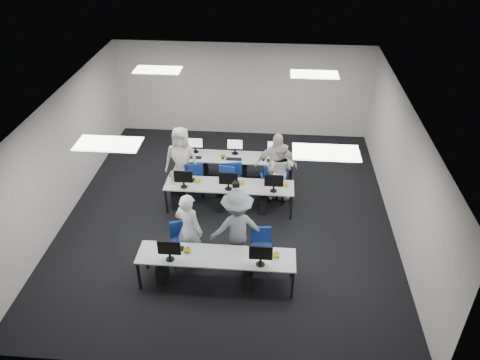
# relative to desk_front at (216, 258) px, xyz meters

# --- Properties ---
(room) EXTENTS (9.00, 9.02, 3.00)m
(room) POSITION_rel_desk_front_xyz_m (0.00, 2.40, 0.82)
(room) COLOR black
(room) RESTS_ON ground
(ceiling_panels) EXTENTS (5.20, 4.60, 0.02)m
(ceiling_panels) POSITION_rel_desk_front_xyz_m (0.00, 2.40, 2.30)
(ceiling_panels) COLOR white
(ceiling_panels) RESTS_ON room
(desk_front) EXTENTS (3.20, 0.70, 0.73)m
(desk_front) POSITION_rel_desk_front_xyz_m (0.00, 0.00, 0.00)
(desk_front) COLOR silver
(desk_front) RESTS_ON ground
(desk_mid) EXTENTS (3.20, 0.70, 0.73)m
(desk_mid) POSITION_rel_desk_front_xyz_m (0.00, 2.60, 0.00)
(desk_mid) COLOR silver
(desk_mid) RESTS_ON ground
(desk_back) EXTENTS (3.20, 0.70, 0.73)m
(desk_back) POSITION_rel_desk_front_xyz_m (0.00, 4.00, 0.00)
(desk_back) COLOR silver
(desk_back) RESTS_ON ground
(equipment_front) EXTENTS (2.51, 0.41, 1.19)m
(equipment_front) POSITION_rel_desk_front_xyz_m (-0.19, -0.02, -0.32)
(equipment_front) COLOR #0C2EA6
(equipment_front) RESTS_ON desk_front
(equipment_mid) EXTENTS (2.91, 0.41, 1.19)m
(equipment_mid) POSITION_rel_desk_front_xyz_m (-0.19, 2.58, -0.32)
(equipment_mid) COLOR white
(equipment_mid) RESTS_ON desk_mid
(equipment_back) EXTENTS (2.91, 0.41, 1.19)m
(equipment_back) POSITION_rel_desk_front_xyz_m (0.19, 4.02, -0.32)
(equipment_back) COLOR white
(equipment_back) RESTS_ON desk_back
(chair_0) EXTENTS (0.61, 0.63, 0.96)m
(chair_0) POSITION_rel_desk_front_xyz_m (-0.82, 0.59, -0.38)
(chair_0) COLOR navy
(chair_0) RESTS_ON ground
(chair_1) EXTENTS (0.50, 0.54, 0.91)m
(chair_1) POSITION_rel_desk_front_xyz_m (0.89, 0.58, -0.39)
(chair_1) COLOR navy
(chair_1) RESTS_ON ground
(chair_2) EXTENTS (0.55, 0.57, 0.85)m
(chair_2) POSITION_rel_desk_front_xyz_m (-0.99, 3.18, -0.41)
(chair_2) COLOR navy
(chair_2) RESTS_ON ground
(chair_3) EXTENTS (0.56, 0.59, 0.95)m
(chair_3) POSITION_rel_desk_front_xyz_m (0.07, 3.11, -0.38)
(chair_3) COLOR navy
(chair_3) RESTS_ON ground
(chair_4) EXTENTS (0.55, 0.57, 0.87)m
(chair_4) POSITION_rel_desk_front_xyz_m (1.23, 3.13, -0.41)
(chair_4) COLOR navy
(chair_4) RESTS_ON ground
(chair_5) EXTENTS (0.56, 0.59, 0.88)m
(chair_5) POSITION_rel_desk_front_xyz_m (-1.02, 3.44, -0.40)
(chair_5) COLOR navy
(chair_5) RESTS_ON ground
(chair_6) EXTENTS (0.55, 0.58, 0.92)m
(chair_6) POSITION_rel_desk_front_xyz_m (-0.07, 3.37, -0.39)
(chair_6) COLOR navy
(chair_6) RESTS_ON ground
(chair_7) EXTENTS (0.55, 0.58, 0.88)m
(chair_7) POSITION_rel_desk_front_xyz_m (0.96, 3.53, -0.40)
(chair_7) COLOR navy
(chair_7) RESTS_ON ground
(handbag) EXTENTS (0.37, 0.26, 0.29)m
(handbag) POSITION_rel_desk_front_xyz_m (-1.35, 2.71, 0.19)
(handbag) COLOR #9B7B50
(handbag) RESTS_ON desk_mid
(student_0) EXTENTS (0.76, 0.65, 1.77)m
(student_0) POSITION_rel_desk_front_xyz_m (-0.65, 0.59, 0.20)
(student_0) COLOR white
(student_0) RESTS_ON ground
(student_1) EXTENTS (0.92, 0.83, 1.57)m
(student_1) POSITION_rel_desk_front_xyz_m (1.23, 3.29, 0.10)
(student_1) COLOR white
(student_1) RESTS_ON ground
(student_2) EXTENTS (0.92, 0.63, 1.82)m
(student_2) POSITION_rel_desk_front_xyz_m (-1.34, 3.43, 0.23)
(student_2) COLOR white
(student_2) RESTS_ON ground
(student_3) EXTENTS (1.08, 0.46, 1.84)m
(student_3) POSITION_rel_desk_front_xyz_m (1.14, 3.29, 0.24)
(student_3) COLOR white
(student_3) RESTS_ON ground
(photographer) EXTENTS (1.31, 0.94, 1.83)m
(photographer) POSITION_rel_desk_front_xyz_m (0.37, 0.70, 0.23)
(photographer) COLOR gray
(photographer) RESTS_ON ground
(dslr_camera) EXTENTS (0.18, 0.21, 0.10)m
(dslr_camera) POSITION_rel_desk_front_xyz_m (0.33, 0.87, 1.21)
(dslr_camera) COLOR black
(dslr_camera) RESTS_ON photographer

